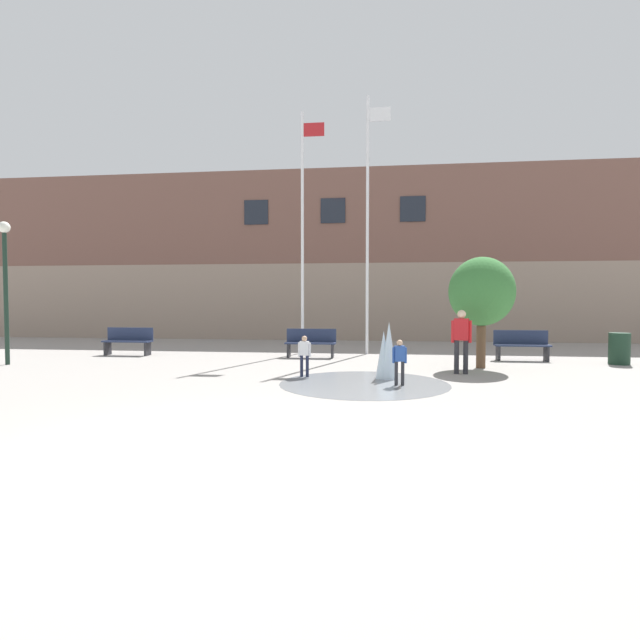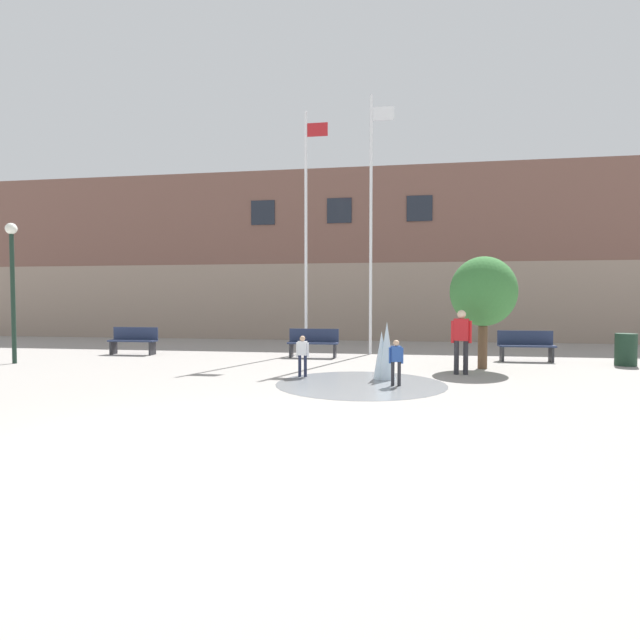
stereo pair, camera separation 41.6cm
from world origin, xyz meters
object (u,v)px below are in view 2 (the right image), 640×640
object	(u,v)px
park_bench_under_left_flagpole	(134,340)
lamp_post_left_lane	(12,272)
flagpole_right	(372,218)
street_tree_near_building	(483,292)
trash_can	(626,350)
child_with_pink_shirt	(396,359)
park_bench_far_right	(526,345)
flagpole_left	(307,226)
adult_in_red	(461,337)
park_bench_center	(313,342)
child_in_fountain	(303,353)

from	to	relation	value
park_bench_under_left_flagpole	lamp_post_left_lane	xyz separation A→B (m)	(-2.18, -2.71, 2.14)
flagpole_right	lamp_post_left_lane	bearing A→B (deg)	-158.15
street_tree_near_building	park_bench_under_left_flagpole	bearing A→B (deg)	170.97
trash_can	flagpole_right	bearing A→B (deg)	165.71
child_with_pink_shirt	trash_can	xyz separation A→B (m)	(6.33, 4.28, -0.13)
park_bench_far_right	street_tree_near_building	bearing A→B (deg)	-129.94
park_bench_under_left_flagpole	flagpole_right	size ratio (longest dim) A/B	0.19
child_with_pink_shirt	flagpole_right	size ratio (longest dim) A/B	0.11
child_with_pink_shirt	street_tree_near_building	size ratio (longest dim) A/B	0.33
child_with_pink_shirt	flagpole_right	bearing A→B (deg)	-98.88
park_bench_under_left_flagpole	flagpole_left	distance (m)	6.99
park_bench_far_right	flagpole_right	xyz separation A→B (m)	(-4.68, 1.22, 4.08)
trash_can	adult_in_red	bearing A→B (deg)	-153.11
park_bench_far_right	adult_in_red	bearing A→B (deg)	-126.68
park_bench_center	lamp_post_left_lane	distance (m)	9.00
flagpole_left	trash_can	bearing A→B (deg)	-11.03
child_in_fountain	trash_can	xyz separation A→B (m)	(8.54, 3.38, -0.13)
flagpole_right	adult_in_red	bearing A→B (deg)	-60.22
child_with_pink_shirt	trash_can	distance (m)	7.64
child_with_pink_shirt	street_tree_near_building	distance (m)	4.06
adult_in_red	park_bench_under_left_flagpole	bearing A→B (deg)	2.99
park_bench_far_right	child_with_pink_shirt	world-z (taller)	child_with_pink_shirt
park_bench_under_left_flagpole	child_with_pink_shirt	xyz separation A→B (m)	(8.73, -4.78, 0.10)
park_bench_far_right	child_in_fountain	distance (m)	7.23
child_in_fountain	flagpole_right	bearing A→B (deg)	81.77
lamp_post_left_lane	park_bench_far_right	bearing A→B (deg)	10.79
park_bench_center	lamp_post_left_lane	bearing A→B (deg)	-161.43
park_bench_under_left_flagpole	street_tree_near_building	bearing A→B (deg)	-9.03
park_bench_under_left_flagpole	flagpole_right	xyz separation A→B (m)	(7.88, 1.33, 4.08)
trash_can	street_tree_near_building	size ratio (longest dim) A/B	0.30
flagpole_left	child_with_pink_shirt	bearing A→B (deg)	-63.40
lamp_post_left_lane	trash_can	world-z (taller)	lamp_post_left_lane
park_bench_under_left_flagpole	child_in_fountain	size ratio (longest dim) A/B	1.62
child_in_fountain	adult_in_red	bearing A→B (deg)	20.76
park_bench_far_right	lamp_post_left_lane	distance (m)	15.15
child_in_fountain	trash_can	world-z (taller)	child_in_fountain
adult_in_red	flagpole_left	size ratio (longest dim) A/B	0.19
flagpole_right	trash_can	xyz separation A→B (m)	(7.18, -1.83, -4.11)
adult_in_red	lamp_post_left_lane	world-z (taller)	lamp_post_left_lane
child_in_fountain	park_bench_far_right	bearing A→B (deg)	39.84
flagpole_left	street_tree_near_building	world-z (taller)	flagpole_left
trash_can	street_tree_near_building	distance (m)	4.54
lamp_post_left_lane	trash_can	bearing A→B (deg)	7.28
park_bench_under_left_flagpole	park_bench_far_right	distance (m)	12.55
child_in_fountain	lamp_post_left_lane	xyz separation A→B (m)	(-8.70, 1.18, 2.04)
adult_in_red	trash_can	xyz separation A→B (m)	(4.76, 2.41, -0.48)
park_bench_far_right	street_tree_near_building	world-z (taller)	street_tree_near_building
park_bench_under_left_flagpole	child_with_pink_shirt	world-z (taller)	child_with_pink_shirt
flagpole_left	lamp_post_left_lane	world-z (taller)	flagpole_left
park_bench_under_left_flagpole	park_bench_center	xyz separation A→B (m)	(6.10, 0.08, 0.00)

